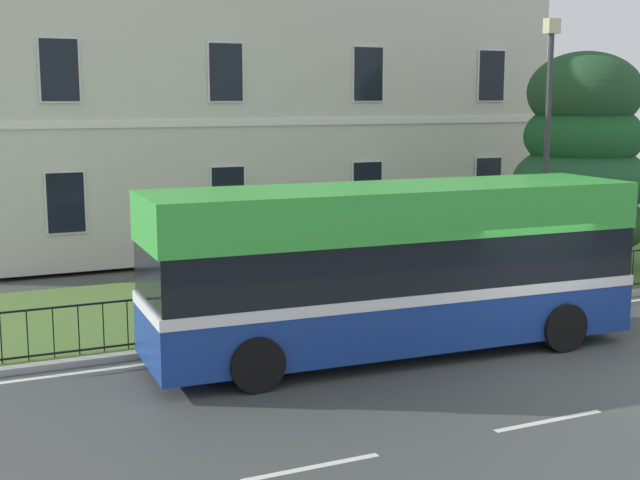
{
  "coord_description": "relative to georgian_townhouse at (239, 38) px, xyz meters",
  "views": [
    {
      "loc": [
        -10.51,
        -11.74,
        4.9
      ],
      "look_at": [
        -3.36,
        3.61,
        2.1
      ],
      "focal_mm": 48.44,
      "sensor_mm": 36.0,
      "label": 1
    }
  ],
  "objects": [
    {
      "name": "ground_plane",
      "position": [
        -0.04,
        -16.47,
        -7.0
      ],
      "size": [
        60.0,
        56.0,
        0.18
      ],
      "color": "#424543"
    },
    {
      "name": "georgian_townhouse",
      "position": [
        0.0,
        0.0,
        0.0
      ],
      "size": [
        19.0,
        10.87,
        13.66
      ],
      "color": "beige",
      "rests_on": "ground_plane"
    },
    {
      "name": "iron_verge_railing",
      "position": [
        0.0,
        -13.33,
        -6.36
      ],
      "size": [
        19.78,
        0.04,
        0.97
      ],
      "color": "black",
      "rests_on": "ground_plane"
    },
    {
      "name": "evergreen_tree",
      "position": [
        6.45,
        -10.43,
        -4.0
      ],
      "size": [
        4.1,
        4.14,
        6.07
      ],
      "color": "#423328",
      "rests_on": "ground_plane"
    },
    {
      "name": "single_decker_bus",
      "position": [
        -2.43,
        -15.38,
        -5.27
      ],
      "size": [
        9.68,
        2.91,
        3.26
      ],
      "rotation": [
        0.0,
        0.0,
        -0.05
      ],
      "color": "navy",
      "rests_on": "ground_plane"
    },
    {
      "name": "street_lamp_post",
      "position": [
        3.63,
        -12.36,
        -3.03
      ],
      "size": [
        0.36,
        0.24,
        6.68
      ],
      "color": "#333338",
      "rests_on": "ground_plane"
    }
  ]
}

